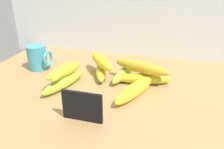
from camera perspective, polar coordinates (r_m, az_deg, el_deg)
counter_top at (r=76.63cm, az=1.41°, el=-5.57°), size 110.00×76.00×3.00cm
chalkboard_sign at (r=61.91cm, az=-7.23°, el=-7.96°), size 11.00×1.80×8.40cm
coffee_mug at (r=96.98cm, az=-17.55°, el=3.97°), size 8.97×7.47×9.47cm
banana_0 at (r=86.47cm, az=3.19°, el=0.58°), size 7.37×20.60×3.75cm
banana_1 at (r=81.81cm, az=7.51°, el=-1.05°), size 19.99×7.61×3.77cm
banana_2 at (r=80.30cm, az=-11.61°, el=-1.86°), size 8.92×20.11×3.82cm
banana_3 at (r=87.03cm, az=-2.75°, el=0.72°), size 9.08×17.06×3.66cm
banana_4 at (r=74.18cm, az=5.61°, el=-3.55°), size 11.41×21.08×4.29cm
banana_5 at (r=85.99cm, az=-2.57°, el=3.23°), size 14.40×15.80×4.11cm
banana_6 at (r=80.11cm, az=-12.14°, el=0.87°), size 5.19×16.13×3.40cm
banana_7 at (r=79.39cm, az=-11.63°, el=0.83°), size 8.27×15.77×3.73cm
banana_8 at (r=81.14cm, az=7.17°, el=1.78°), size 20.70×9.86×4.07cm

